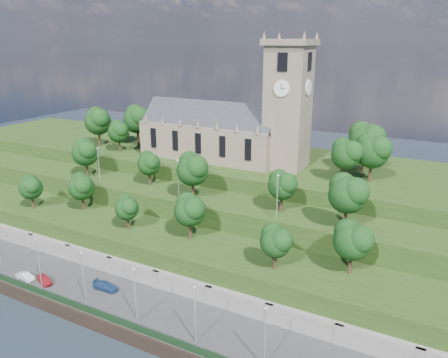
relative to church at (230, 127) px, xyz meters
The scene contains 17 objects.
ground 51.21m from the church, 90.98° to the right, with size 320.00×320.00×0.00m, color black.
promenade 45.42m from the church, 91.13° to the right, with size 160.00×12.00×2.00m, color #2D2D30.
quay_wall 50.78m from the church, 90.98° to the right, with size 160.00×0.50×2.20m, color black.
fence 49.57m from the church, 91.00° to the right, with size 160.00×0.10×1.20m, color #153118.
retaining_wall 39.48m from the church, 91.33° to the right, with size 160.00×2.10×5.00m.
embankment_lower 33.57m from the church, 91.61° to the right, with size 160.00×12.00×8.00m, color #1D3411.
embankment_upper 23.71m from the church, 92.66° to the right, with size 160.00×10.00×12.00m, color #1D3411.
hilltop 15.57m from the church, 101.11° to the left, with size 160.00×32.00×15.00m, color #1D3411.
church is the anchor object (origin of this frame).
trees_lower 29.37m from the church, 82.63° to the right, with size 68.94×9.13×8.23m.
trees_upper 19.11m from the church, 77.98° to the right, with size 63.53×8.42×9.07m.
trees_hilltop 1.45m from the church, 133.53° to the right, with size 73.73×16.01×10.36m.
lamp_posts_promenade 46.26m from the church, 93.67° to the right, with size 60.36×0.36×8.71m.
lamp_posts_upper 20.90m from the church, 92.26° to the right, with size 40.36×0.36×7.70m.
car_left 48.75m from the church, 107.24° to the right, with size 1.55×3.85×1.31m, color maroon.
car_middle 50.58m from the church, 111.50° to the right, with size 1.29×3.71×1.22m, color #B7B7BC.
car_right 44.05m from the church, 93.98° to the right, with size 1.83×4.51×1.31m, color navy.
Camera 1 is at (44.59, -39.36, 41.13)m, focal length 35.00 mm.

